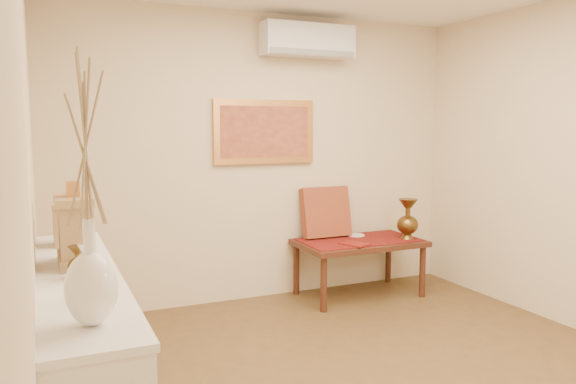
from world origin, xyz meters
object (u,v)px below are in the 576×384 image
display_ledge (81,373)px  mantel_clock (75,229)px  brass_urn_tall (408,214)px  wooden_chest (68,223)px  white_vase (87,191)px  low_table (359,247)px

display_ledge → mantel_clock: 0.69m
brass_urn_tall → mantel_clock: size_ratio=1.16×
brass_urn_tall → wooden_chest: 3.32m
white_vase → brass_urn_tall: (3.13, 2.49, -0.65)m
display_ledge → wooden_chest: bearing=90.1°
white_vase → mantel_clock: 0.98m
mantel_clock → wooden_chest: 0.51m
display_ledge → wooden_chest: wooden_chest is taller
white_vase → mantel_clock: white_vase is taller
white_vase → wooden_chest: white_vase is taller
brass_urn_tall → mantel_clock: (-3.12, -1.56, 0.36)m
mantel_clock → wooden_chest: (-0.01, 0.51, -0.05)m
mantel_clock → low_table: bearing=32.5°
white_vase → low_table: 3.87m
display_ledge → white_vase: bearing=-89.5°
low_table → mantel_clock: bearing=-147.5°
white_vase → mantel_clock: (0.00, 0.93, -0.29)m
mantel_clock → display_ledge: bearing=-93.2°
low_table → brass_urn_tall: bearing=-17.1°
brass_urn_tall → white_vase: bearing=-141.5°
white_vase → display_ledge: 1.22m
white_vase → brass_urn_tall: bearing=38.5°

